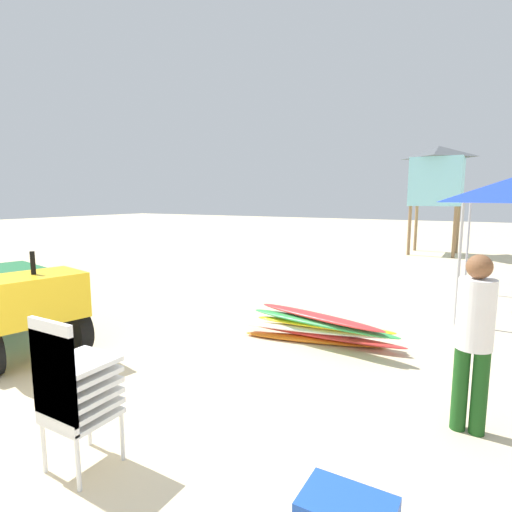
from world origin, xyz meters
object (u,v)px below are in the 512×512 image
utility_cart (15,296)px  stacked_plastic_chairs (69,385)px  surfboard_pile (319,328)px  lifeguard_near_left (474,332)px  lifeguard_tower (437,176)px

utility_cart → stacked_plastic_chairs: 3.39m
stacked_plastic_chairs → surfboard_pile: (0.63, 3.71, -0.51)m
utility_cart → stacked_plastic_chairs: bearing=-23.5°
surfboard_pile → lifeguard_near_left: 2.65m
lifeguard_near_left → lifeguard_tower: lifeguard_tower is taller
stacked_plastic_chairs → surfboard_pile: size_ratio=0.51×
lifeguard_near_left → lifeguard_tower: size_ratio=0.41×
stacked_plastic_chairs → lifeguard_near_left: 3.50m
utility_cart → lifeguard_near_left: 5.86m
stacked_plastic_chairs → lifeguard_near_left: size_ratio=0.77×
surfboard_pile → lifeguard_near_left: size_ratio=1.49×
utility_cart → lifeguard_tower: bearing=74.0°
lifeguard_tower → lifeguard_near_left: bearing=-82.1°
stacked_plastic_chairs → lifeguard_tower: lifeguard_tower is taller
utility_cart → lifeguard_near_left: bearing=8.6°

